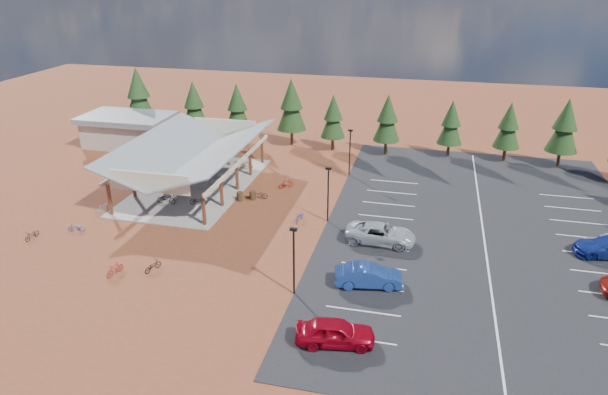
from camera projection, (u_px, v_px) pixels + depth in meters
The scene contains 38 objects.
ground at pixel (268, 225), 48.02m from camera, with size 140.00×140.00×0.00m, color brown.
asphalt_lot at pixel (483, 232), 46.70m from camera, with size 27.00×44.00×0.04m, color black.
concrete_pad at pixel (196, 186), 56.41m from camera, with size 10.60×18.60×0.10m, color gray.
bike_pavilion at pixel (193, 151), 54.91m from camera, with size 11.65×19.40×4.97m.
outbuilding at pixel (128, 130), 68.46m from camera, with size 11.00×7.00×3.90m.
lamp_post_0 at pixel (294, 257), 36.84m from camera, with size 0.50×0.25×5.14m.
lamp_post_1 at pixel (328, 191), 47.55m from camera, with size 0.50×0.25×5.14m.
lamp_post_2 at pixel (350, 149), 58.26m from camera, with size 0.50×0.25×5.14m.
trash_bin_0 at pixel (240, 196), 52.79m from camera, with size 0.60×0.60×0.90m, color #3D2916.
trash_bin_1 at pixel (252, 195), 53.02m from camera, with size 0.60×0.60×0.90m, color #3D2916.
pine_0 at pixel (138, 94), 71.71m from camera, with size 3.86×3.86×8.99m.
pine_1 at pixel (194, 104), 69.62m from camera, with size 3.31×3.31×7.72m.
pine_2 at pixel (237, 107), 68.73m from camera, with size 3.25×3.25×7.58m.
pine_3 at pixel (291, 105), 67.25m from camera, with size 3.65×3.65×8.50m.
pine_4 at pixel (333, 117), 65.71m from camera, with size 3.00×3.00×6.99m.
pine_5 at pixel (387, 118), 64.02m from camera, with size 3.18×3.18×7.41m.
pine_6 at pixel (451, 123), 63.44m from camera, with size 2.95×2.95×6.88m.
pine_7 at pixel (509, 125), 61.92m from camera, with size 3.03×3.03×7.07m.
pine_8 at pixel (565, 126), 59.75m from camera, with size 3.44×3.44×8.01m.
bike_0 at pixel (166, 199), 51.87m from camera, with size 0.66×1.89×0.99m, color black.
bike_1 at pixel (171, 195), 52.70m from camera, with size 0.49×1.72×1.03m, color gray.
bike_2 at pixel (193, 167), 60.10m from camera, with size 0.57×1.64×0.86m, color #242E9E.
bike_3 at pixel (194, 158), 62.80m from camera, with size 0.50×1.77×1.07m, color maroon.
bike_4 at pixel (198, 201), 51.68m from camera, with size 0.54×1.56×0.82m, color black.
bike_5 at pixel (204, 184), 55.25m from camera, with size 0.50×1.77×1.06m, color gray.
bike_6 at pixel (210, 175), 58.00m from camera, with size 0.55×1.58×0.83m, color #174799.
bike_7 at pixel (246, 165), 60.72m from camera, with size 0.45×1.58×0.95m, color #9B2C0A.
bike_8 at pixel (32, 235), 45.41m from camera, with size 0.54×1.56×0.82m, color black.
bike_9 at pixel (103, 209), 50.12m from camera, with size 0.43×1.52×0.91m, color gray.
bike_10 at pixel (76, 228), 46.64m from camera, with size 0.53×1.51×0.79m, color navy.
bike_11 at pixel (115, 269), 40.12m from camera, with size 0.47×1.65×0.99m, color maroon.
bike_12 at pixel (153, 266), 40.70m from camera, with size 0.55×1.58×0.83m, color black.
bike_14 at pixel (300, 217), 48.57m from camera, with size 0.58×1.67×0.88m, color navy.
bike_15 at pixel (286, 184), 55.72m from camera, with size 0.45×1.60×0.96m, color maroon.
bike_16 at pixel (259, 195), 53.20m from camera, with size 0.59×1.70×0.89m, color black.
car_0 at pixel (335, 332), 32.65m from camera, with size 1.94×4.82×1.64m, color maroon.
car_1 at pixel (369, 276), 38.60m from camera, with size 1.69×4.84×1.60m, color navy.
car_2 at pixel (381, 234), 44.64m from camera, with size 2.66×5.77×1.60m, color #A7ACB0.
Camera 1 is at (13.25, -41.16, 21.28)m, focal length 32.00 mm.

